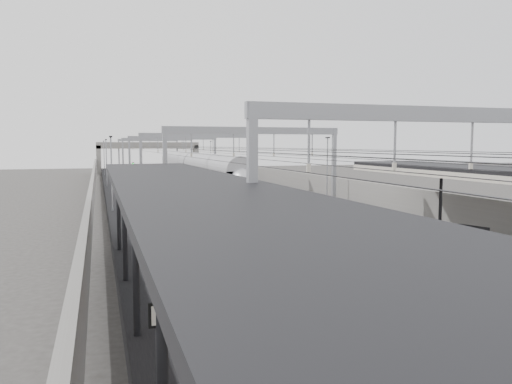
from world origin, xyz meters
TOP-DOWN VIEW (x-y plane):
  - ground at (0.00, 0.00)m, footprint 260.00×260.00m
  - platform_left at (-8.00, 45.00)m, footprint 4.00×120.00m
  - platform_right at (8.00, 45.00)m, footprint 4.00×120.00m
  - tracks at (0.00, 45.00)m, footprint 11.40×140.00m
  - overhead_line at (0.00, 51.62)m, footprint 13.00×140.00m
  - canopy_left at (-8.02, 2.99)m, footprint 4.40×30.00m
  - overbridge at (0.00, 100.00)m, footprint 22.00×2.20m
  - wall_left at (-11.20, 45.00)m, footprint 0.30×120.00m
  - wall_right at (11.20, 45.00)m, footprint 0.30×120.00m
  - train at (1.50, 51.16)m, footprint 2.69×49.00m
  - bench at (8.95, 10.25)m, footprint 1.07×1.81m
  - signal_green at (-5.20, 71.41)m, footprint 0.32×0.32m
  - signal_red_near at (3.20, 71.26)m, footprint 0.32×0.32m
  - signal_red_far at (5.40, 70.45)m, footprint 0.32×0.32m

SIDE VIEW (x-z plane):
  - ground at x=0.00m, z-range 0.00..0.00m
  - tracks at x=0.00m, z-range -0.05..0.15m
  - platform_left at x=-8.00m, z-range 0.00..1.00m
  - platform_right at x=8.00m, z-range 0.00..1.00m
  - bench at x=8.95m, z-range 1.09..2.00m
  - wall_left at x=-11.20m, z-range 0.00..3.20m
  - wall_right at x=11.20m, z-range 0.00..3.20m
  - train at x=1.50m, z-range -0.04..4.21m
  - signal_green at x=-5.20m, z-range 0.68..4.15m
  - signal_red_near at x=3.20m, z-range 0.68..4.15m
  - signal_red_far at x=5.40m, z-range 0.68..4.15m
  - canopy_left at x=-8.02m, z-range 2.97..7.21m
  - overbridge at x=0.00m, z-range 1.86..8.76m
  - overhead_line at x=0.00m, z-range 2.84..9.44m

